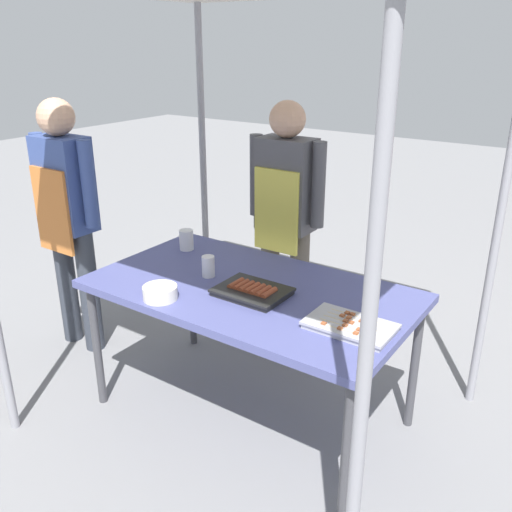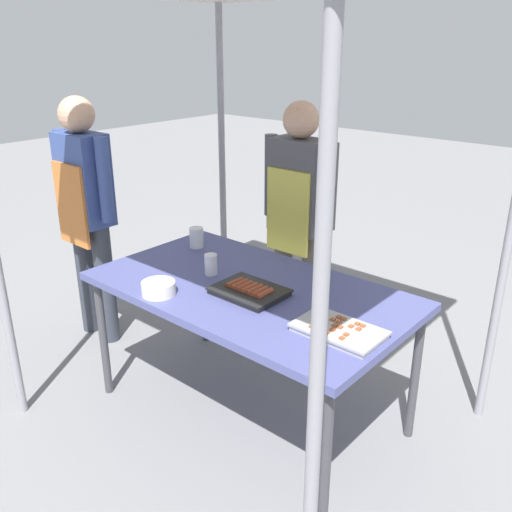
# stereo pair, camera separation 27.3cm
# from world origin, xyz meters

# --- Properties ---
(ground_plane) EXTENTS (18.00, 18.00, 0.00)m
(ground_plane) POSITION_xyz_m (0.00, 0.00, 0.00)
(ground_plane) COLOR slate
(stall_table) EXTENTS (1.60, 0.90, 0.75)m
(stall_table) POSITION_xyz_m (0.00, 0.00, 0.70)
(stall_table) COLOR #4C518C
(stall_table) RESTS_ON ground
(tray_grilled_sausages) EXTENTS (0.34, 0.26, 0.05)m
(tray_grilled_sausages) POSITION_xyz_m (0.06, -0.07, 0.77)
(tray_grilled_sausages) COLOR black
(tray_grilled_sausages) RESTS_ON stall_table
(tray_meat_skewers) EXTENTS (0.37, 0.23, 0.04)m
(tray_meat_skewers) POSITION_xyz_m (0.60, -0.11, 0.77)
(tray_meat_skewers) COLOR #ADADB2
(tray_meat_skewers) RESTS_ON stall_table
(condiment_bowl) EXTENTS (0.16, 0.16, 0.06)m
(condiment_bowl) POSITION_xyz_m (-0.28, -0.35, 0.78)
(condiment_bowl) COLOR silver
(condiment_bowl) RESTS_ON stall_table
(drink_cup_near_edge) EXTENTS (0.07, 0.07, 0.11)m
(drink_cup_near_edge) POSITION_xyz_m (-0.26, -0.01, 0.81)
(drink_cup_near_edge) COLOR white
(drink_cup_near_edge) RESTS_ON stall_table
(drink_cup_by_wok) EXTENTS (0.08, 0.08, 0.12)m
(drink_cup_by_wok) POSITION_xyz_m (-0.61, 0.22, 0.81)
(drink_cup_by_wok) COLOR white
(drink_cup_by_wok) RESTS_ON stall_table
(vendor_woman) EXTENTS (0.52, 0.23, 1.57)m
(vendor_woman) POSITION_xyz_m (-0.26, 0.75, 0.93)
(vendor_woman) COLOR #595147
(vendor_woman) RESTS_ON ground
(customer_nearby) EXTENTS (0.52, 0.23, 1.59)m
(customer_nearby) POSITION_xyz_m (-1.34, -0.03, 0.94)
(customer_nearby) COLOR #333842
(customer_nearby) RESTS_ON ground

